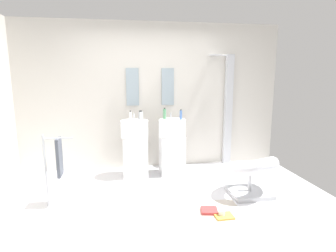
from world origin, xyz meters
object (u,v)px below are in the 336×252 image
soap_bottle_green (165,114)px  soap_bottle_blue (181,115)px  pedestal_sink_right (172,146)px  magazine_red (209,211)px  magazine_ochre (224,216)px  pedestal_sink_left (135,147)px  shower_column (227,108)px  lounge_chair (250,171)px  soap_bottle_white (131,117)px  soap_bottle_grey (140,115)px  soap_bottle_clear (141,115)px  coffee_mug (222,213)px  towel_rack (57,159)px

soap_bottle_green → soap_bottle_blue: bearing=-23.0°
pedestal_sink_right → magazine_red: pedestal_sink_right is taller
magazine_ochre → soap_bottle_blue: (-0.20, 1.57, 1.01)m
pedestal_sink_left → shower_column: (1.76, 0.40, 0.58)m
lounge_chair → soap_bottle_white: (-1.63, 0.92, 0.68)m
pedestal_sink_right → magazine_red: 1.54m
soap_bottle_grey → soap_bottle_white: bearing=-124.5°
soap_bottle_white → soap_bottle_grey: 0.29m
soap_bottle_grey → soap_bottle_clear: soap_bottle_clear is taller
soap_bottle_blue → shower_column: bearing=23.6°
magazine_red → coffee_mug: bearing=-39.4°
magazine_ochre → magazine_red: size_ratio=1.09×
magazine_red → soap_bottle_white: soap_bottle_white is taller
lounge_chair → soap_bottle_green: (-1.06, 1.11, 0.69)m
lounge_chair → magazine_ochre: 0.88m
soap_bottle_grey → soap_bottle_green: bearing=-6.4°
shower_column → magazine_ochre: bearing=-111.3°
magazine_red → soap_bottle_blue: bearing=103.9°
coffee_mug → soap_bottle_blue: soap_bottle_blue is taller
lounge_chair → towel_rack: size_ratio=1.07×
towel_rack → soap_bottle_grey: (1.13, 1.05, 0.39)m
shower_column → soap_bottle_grey: size_ratio=13.96×
pedestal_sink_left → soap_bottle_white: (-0.06, -0.11, 0.53)m
coffee_mug → soap_bottle_blue: bearing=96.6°
pedestal_sink_left → lounge_chair: 1.88m
pedestal_sink_left → soap_bottle_grey: soap_bottle_grey is taller
pedestal_sink_right → lounge_chair: pedestal_sink_right is taller
soap_bottle_white → soap_bottle_green: 0.61m
pedestal_sink_right → lounge_chair: 1.40m
towel_rack → magazine_ochre: (2.01, -0.68, -0.61)m
towel_rack → soap_bottle_clear: size_ratio=6.22×
pedestal_sink_right → magazine_ochre: (0.35, -1.60, -0.48)m
shower_column → soap_bottle_blue: 1.07m
pedestal_sink_right → soap_bottle_white: (-0.69, -0.11, 0.53)m
pedestal_sink_left → lounge_chair: bearing=-33.3°
magazine_red → soap_bottle_blue: 1.74m
towel_rack → magazine_red: (1.87, -0.53, -0.60)m
pedestal_sink_left → magazine_red: bearing=-59.9°
magazine_ochre → soap_bottle_grey: (-0.88, 1.73, 0.99)m
pedestal_sink_left → soap_bottle_blue: soap_bottle_blue is taller
magazine_ochre → coffee_mug: coffee_mug is taller
shower_column → magazine_red: size_ratio=10.20×
pedestal_sink_right → towel_rack: pedestal_sink_right is taller
lounge_chair → soap_bottle_white: size_ratio=5.60×
soap_bottle_white → pedestal_sink_left: bearing=60.1°
soap_bottle_white → soap_bottle_clear: bearing=48.3°
soap_bottle_grey → lounge_chair: bearing=-38.2°
shower_column → towel_rack: shower_column is taller
pedestal_sink_left → soap_bottle_white: soap_bottle_white is taller
pedestal_sink_right → towel_rack: bearing=-151.0°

